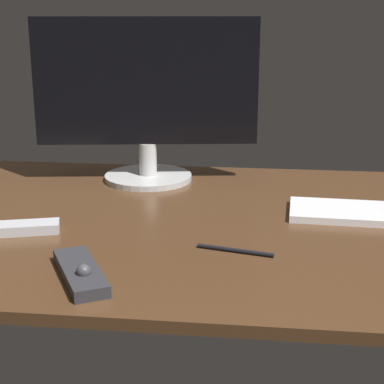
{
  "coord_description": "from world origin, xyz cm",
  "views": [
    {
      "loc": [
        18.11,
        -116.91,
        43.09
      ],
      "look_at": [
        4.54,
        -1.18,
        8.0
      ],
      "focal_mm": 58.49,
      "sensor_mm": 36.0,
      "label": 1
    }
  ],
  "objects": [
    {
      "name": "desk",
      "position": [
        0.0,
        0.0,
        1.0
      ],
      "size": [
        140.0,
        84.0,
        2.0
      ],
      "primitive_type": "cube",
      "color": "#4C301C",
      "rests_on": "ground"
    },
    {
      "name": "pen",
      "position": [
        13.81,
        -16.5,
        2.38
      ],
      "size": [
        13.42,
        3.87,
        0.75
      ],
      "primitive_type": "cylinder",
      "rotation": [
        0.0,
        1.57,
        -0.23
      ],
      "color": "black",
      "rests_on": "desk"
    },
    {
      "name": "tv_remote",
      "position": [
        -29.14,
        -12.22,
        2.94
      ],
      "size": [
        20.12,
        10.04,
        1.88
      ],
      "primitive_type": "cube",
      "rotation": [
        0.0,
        0.0,
        0.29
      ],
      "color": "#B7B7BC",
      "rests_on": "desk"
    },
    {
      "name": "monitor",
      "position": [
        -9.57,
        27.64,
        22.03
      ],
      "size": [
        52.13,
        21.14,
        38.47
      ],
      "rotation": [
        0.0,
        0.0,
        0.14
      ],
      "color": "silver",
      "rests_on": "desk"
    },
    {
      "name": "keyboard",
      "position": [
        41.72,
        5.54,
        2.72
      ],
      "size": [
        36.27,
        15.13,
        1.43
      ],
      "primitive_type": "cube",
      "rotation": [
        0.0,
        0.0,
        -0.05
      ],
      "color": "white",
      "rests_on": "desk"
    },
    {
      "name": "media_remote",
      "position": [
        -9.58,
        -30.02,
        3.05
      ],
      "size": [
        13.09,
        17.96,
        3.49
      ],
      "rotation": [
        0.0,
        0.0,
        -1.08
      ],
      "color": "#2D2D33",
      "rests_on": "desk"
    }
  ]
}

